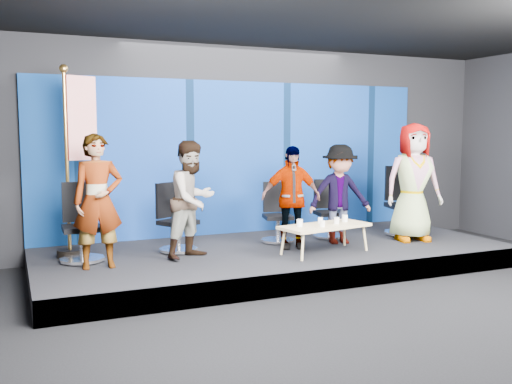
# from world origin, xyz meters

# --- Properties ---
(ground) EXTENTS (10.00, 10.00, 0.00)m
(ground) POSITION_xyz_m (0.00, 0.00, 0.00)
(ground) COLOR black
(ground) RESTS_ON ground
(room_walls) EXTENTS (10.02, 8.02, 3.51)m
(room_walls) POSITION_xyz_m (0.00, 0.00, 2.43)
(room_walls) COLOR black
(room_walls) RESTS_ON ground
(riser) EXTENTS (7.00, 3.00, 0.30)m
(riser) POSITION_xyz_m (0.00, 2.50, 0.15)
(riser) COLOR black
(riser) RESTS_ON ground
(backdrop) EXTENTS (7.00, 0.08, 2.60)m
(backdrop) POSITION_xyz_m (0.00, 3.95, 1.60)
(backdrop) COLOR navy
(backdrop) RESTS_ON riser
(chair_a) EXTENTS (0.61, 0.61, 1.07)m
(chair_a) POSITION_xyz_m (-2.81, 2.71, 0.65)
(chair_a) COLOR silver
(chair_a) RESTS_ON riser
(panelist_a) EXTENTS (0.64, 0.42, 1.73)m
(panelist_a) POSITION_xyz_m (-2.64, 2.24, 1.16)
(panelist_a) COLOR black
(panelist_a) RESTS_ON riser
(chair_b) EXTENTS (0.77, 0.77, 1.01)m
(chair_b) POSITION_xyz_m (-1.46, 2.82, 0.63)
(chair_b) COLOR silver
(chair_b) RESTS_ON riser
(panelist_b) EXTENTS (0.99, 0.92, 1.63)m
(panelist_b) POSITION_xyz_m (-1.35, 2.33, 1.11)
(panelist_b) COLOR black
(panelist_b) RESTS_ON riser
(chair_c) EXTENTS (0.64, 0.64, 0.95)m
(chair_c) POSITION_xyz_m (0.21, 2.88, 0.61)
(chair_c) COLOR silver
(chair_c) RESTS_ON riser
(panelist_c) EXTENTS (0.96, 0.57, 1.54)m
(panelist_c) POSITION_xyz_m (0.20, 2.38, 1.07)
(panelist_c) COLOR black
(panelist_c) RESTS_ON riser
(chair_d) EXTENTS (0.63, 0.63, 0.96)m
(chair_d) POSITION_xyz_m (1.16, 2.89, 0.62)
(chair_d) COLOR silver
(chair_d) RESTS_ON riser
(panelist_d) EXTENTS (1.09, 0.75, 1.55)m
(panelist_d) POSITION_xyz_m (1.06, 2.40, 1.08)
(panelist_d) COLOR black
(panelist_d) RESTS_ON riser
(chair_e) EXTENTS (0.80, 0.80, 1.16)m
(chair_e) POSITION_xyz_m (2.45, 2.62, 0.68)
(chair_e) COLOR silver
(chair_e) RESTS_ON riser
(panelist_e) EXTENTS (1.04, 0.81, 1.88)m
(panelist_e) POSITION_xyz_m (2.27, 2.14, 1.24)
(panelist_e) COLOR black
(panelist_e) RESTS_ON riser
(coffee_table) EXTENTS (1.42, 0.80, 0.41)m
(coffee_table) POSITION_xyz_m (0.49, 1.86, 0.68)
(coffee_table) COLOR tan
(coffee_table) RESTS_ON riser
(mug_a) EXTENTS (0.09, 0.09, 0.10)m
(mug_a) POSITION_xyz_m (0.08, 1.86, 0.76)
(mug_a) COLOR white
(mug_a) RESTS_ON coffee_table
(mug_b) EXTENTS (0.07, 0.07, 0.09)m
(mug_b) POSITION_xyz_m (0.36, 1.71, 0.76)
(mug_b) COLOR white
(mug_b) RESTS_ON coffee_table
(mug_c) EXTENTS (0.07, 0.07, 0.09)m
(mug_c) POSITION_xyz_m (0.49, 2.00, 0.75)
(mug_c) COLOR white
(mug_c) RESTS_ON coffee_table
(mug_d) EXTENTS (0.08, 0.08, 0.09)m
(mug_d) POSITION_xyz_m (0.68, 1.86, 0.76)
(mug_d) COLOR white
(mug_d) RESTS_ON coffee_table
(mug_e) EXTENTS (0.09, 0.09, 0.10)m
(mug_e) POSITION_xyz_m (0.90, 1.99, 0.76)
(mug_e) COLOR white
(mug_e) RESTS_ON coffee_table
(flag_stand) EXTENTS (0.60, 0.35, 2.66)m
(flag_stand) POSITION_xyz_m (-2.80, 3.06, 1.71)
(flag_stand) COLOR black
(flag_stand) RESTS_ON riser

